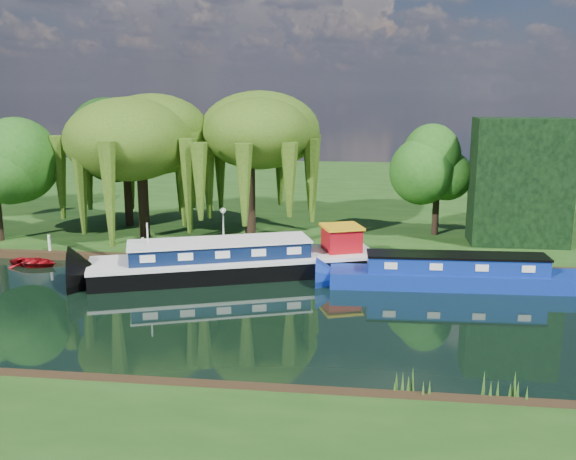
# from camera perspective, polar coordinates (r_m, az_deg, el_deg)

# --- Properties ---
(ground) EXTENTS (120.00, 120.00, 0.00)m
(ground) POSITION_cam_1_polar(r_m,az_deg,el_deg) (31.12, -10.93, -6.99)
(ground) COLOR black
(far_bank) EXTENTS (120.00, 52.00, 0.45)m
(far_bank) POSITION_cam_1_polar(r_m,az_deg,el_deg) (63.34, -1.45, 3.37)
(far_bank) COLOR #183D10
(far_bank) RESTS_ON ground
(dutch_barge) EXTENTS (16.17, 8.75, 3.35)m
(dutch_barge) POSITION_cam_1_polar(r_m,az_deg,el_deg) (35.92, -4.44, -2.76)
(dutch_barge) COLOR black
(dutch_barge) RESTS_ON ground
(narrowboat) EXTENTS (13.23, 2.67, 1.92)m
(narrowboat) POSITION_cam_1_polar(r_m,az_deg,el_deg) (34.89, 14.68, -3.85)
(narrowboat) COLOR navy
(narrowboat) RESTS_ON ground
(red_dinghy) EXTENTS (3.25, 2.57, 0.61)m
(red_dinghy) POSITION_cam_1_polar(r_m,az_deg,el_deg) (40.83, -21.60, -2.96)
(red_dinghy) COLOR maroon
(red_dinghy) RESTS_ON ground
(white_cruiser) EXTENTS (2.97, 2.73, 1.31)m
(white_cruiser) POSITION_cam_1_polar(r_m,az_deg,el_deg) (35.65, 17.47, -4.82)
(white_cruiser) COLOR silver
(white_cruiser) RESTS_ON ground
(willow_left) EXTENTS (7.48, 7.48, 8.96)m
(willow_left) POSITION_cam_1_polar(r_m,az_deg,el_deg) (43.41, -12.99, 7.82)
(willow_left) COLOR black
(willow_left) RESTS_ON far_bank
(willow_right) EXTENTS (7.19, 7.19, 8.76)m
(willow_right) POSITION_cam_1_polar(r_m,az_deg,el_deg) (42.52, -3.45, 7.86)
(willow_right) COLOR black
(willow_right) RESTS_ON far_bank
(tree_far_mid) EXTENTS (5.10, 5.10, 8.35)m
(tree_far_mid) POSITION_cam_1_polar(r_m,az_deg,el_deg) (47.56, -14.25, 7.23)
(tree_far_mid) COLOR black
(tree_far_mid) RESTS_ON far_bank
(tree_far_right) EXTENTS (3.93, 3.93, 6.43)m
(tree_far_right) POSITION_cam_1_polar(r_m,az_deg,el_deg) (44.39, 13.17, 5.22)
(tree_far_right) COLOR black
(tree_far_right) RESTS_ON far_bank
(conifer_hedge) EXTENTS (6.00, 3.00, 8.00)m
(conifer_hedge) POSITION_cam_1_polar(r_m,az_deg,el_deg) (43.31, 19.96, 4.04)
(conifer_hedge) COLOR black
(conifer_hedge) RESTS_ON far_bank
(lamppost) EXTENTS (0.36, 0.36, 2.56)m
(lamppost) POSITION_cam_1_polar(r_m,az_deg,el_deg) (40.12, -5.79, 1.17)
(lamppost) COLOR silver
(lamppost) RESTS_ON far_bank
(mooring_posts) EXTENTS (19.16, 0.16, 1.00)m
(mooring_posts) POSITION_cam_1_polar(r_m,az_deg,el_deg) (38.70, -7.88, -1.54)
(mooring_posts) COLOR silver
(mooring_posts) RESTS_ON far_bank
(reeds_near) EXTENTS (33.70, 1.50, 1.10)m
(reeds_near) POSITION_cam_1_polar(r_m,az_deg,el_deg) (22.60, 0.04, -12.93)
(reeds_near) COLOR #285416
(reeds_near) RESTS_ON ground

